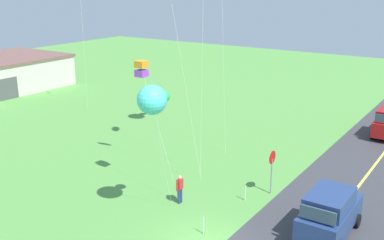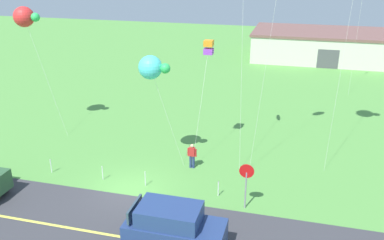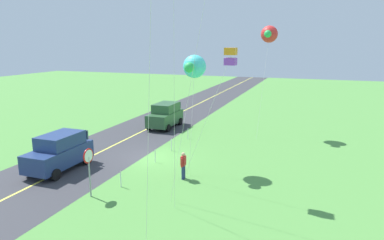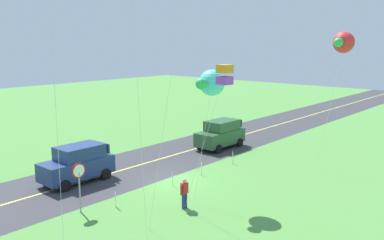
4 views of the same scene
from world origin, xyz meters
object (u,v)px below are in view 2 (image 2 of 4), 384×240
at_px(kite_red_low, 209,48).
at_px(car_suv_foreground, 173,228).
at_px(kite_blue_mid, 151,67).
at_px(kite_green_far, 25,17).
at_px(person_adult_near, 192,155).
at_px(warehouse_distant, 327,45).
at_px(stop_sign, 246,178).

bearing_deg(kite_red_low, car_suv_foreground, -85.34).
relative_size(kite_blue_mid, kite_green_far, 0.77).
xyz_separation_m(person_adult_near, kite_red_low, (0.34, 2.70, 6.14)).
height_order(car_suv_foreground, person_adult_near, car_suv_foreground).
bearing_deg(kite_red_low, warehouse_distant, 73.87).
bearing_deg(kite_blue_mid, warehouse_distant, 70.90).
xyz_separation_m(car_suv_foreground, kite_red_low, (-0.85, 10.42, 5.85)).
relative_size(car_suv_foreground, warehouse_distant, 0.24).
height_order(kite_red_low, warehouse_distant, kite_red_low).
bearing_deg(kite_blue_mid, kite_green_far, 163.63).
height_order(person_adult_near, kite_blue_mid, kite_blue_mid).
xyz_separation_m(stop_sign, warehouse_distant, (5.18, 36.16, -0.05)).
bearing_deg(warehouse_distant, car_suv_foreground, -100.94).
bearing_deg(person_adult_near, kite_green_far, -35.76).
distance_m(car_suv_foreground, stop_sign, 4.93).
distance_m(stop_sign, kite_red_low, 8.86).
height_order(kite_blue_mid, kite_green_far, kite_green_far).
bearing_deg(person_adult_near, kite_red_low, -120.48).
distance_m(stop_sign, kite_blue_mid, 8.35).
relative_size(stop_sign, kite_red_low, 0.34).
height_order(kite_red_low, kite_blue_mid, kite_red_low).
bearing_deg(kite_green_far, warehouse_distant, 54.19).
relative_size(stop_sign, warehouse_distant, 0.14).
height_order(car_suv_foreground, stop_sign, stop_sign).
height_order(kite_red_low, kite_green_far, kite_green_far).
bearing_deg(kite_blue_mid, stop_sign, -28.79).
relative_size(kite_blue_mid, warehouse_distant, 0.38).
bearing_deg(person_adult_near, kite_blue_mid, -18.40).
height_order(stop_sign, kite_blue_mid, kite_blue_mid).
distance_m(kite_blue_mid, warehouse_distant, 34.97).
bearing_deg(car_suv_foreground, person_adult_near, 98.79).
relative_size(kite_green_far, warehouse_distant, 0.50).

